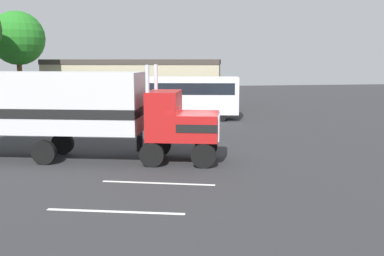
% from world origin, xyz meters
% --- Properties ---
extents(ground_plane, '(120.00, 120.00, 0.00)m').
position_xyz_m(ground_plane, '(0.00, 0.00, 0.00)').
color(ground_plane, '#2D2D30').
extents(lane_stripe_near, '(4.25, 1.44, 0.01)m').
position_xyz_m(lane_stripe_near, '(-1.83, -3.50, 0.01)').
color(lane_stripe_near, silver).
rests_on(lane_stripe_near, ground_plane).
extents(lane_stripe_mid, '(4.28, 1.33, 0.01)m').
position_xyz_m(lane_stripe_mid, '(-3.45, -6.43, 0.01)').
color(lane_stripe_mid, silver).
rests_on(lane_stripe_mid, ground_plane).
extents(semi_truck, '(14.32, 6.10, 4.50)m').
position_xyz_m(semi_truck, '(-6.25, 1.47, 2.52)').
color(semi_truck, '#B21919').
rests_on(semi_truck, ground_plane).
extents(person_bystander, '(0.34, 0.45, 1.63)m').
position_xyz_m(person_bystander, '(-2.22, 2.63, 0.89)').
color(person_bystander, black).
rests_on(person_bystander, ground_plane).
extents(parked_bus, '(11.29, 4.76, 3.40)m').
position_xyz_m(parked_bus, '(0.79, 14.74, 2.07)').
color(parked_bus, silver).
rests_on(parked_bus, ground_plane).
extents(parked_car, '(4.55, 2.21, 1.57)m').
position_xyz_m(parked_car, '(-8.97, 13.41, 0.81)').
color(parked_car, black).
rests_on(parked_car, ground_plane).
extents(tree_left, '(4.78, 4.78, 9.07)m').
position_xyz_m(tree_left, '(-11.96, 21.69, 6.65)').
color(tree_left, brown).
rests_on(tree_left, ground_plane).
extents(building_backdrop, '(18.42, 10.35, 4.81)m').
position_xyz_m(building_backdrop, '(-1.55, 24.93, 2.61)').
color(building_backdrop, '#B7AD8C').
rests_on(building_backdrop, ground_plane).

